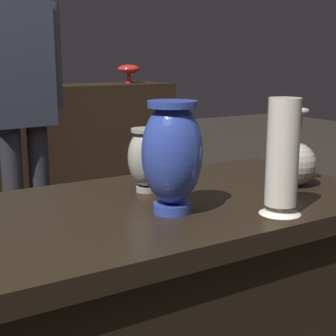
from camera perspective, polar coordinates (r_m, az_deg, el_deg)
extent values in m
cube|color=black|center=(1.32, -0.43, -4.85)|extent=(1.20, 0.64, 0.05)
cylinder|color=#2D429E|center=(1.22, 0.46, -4.55)|extent=(0.09, 0.09, 0.02)
ellipsoid|color=#2D429E|center=(1.18, 0.47, 1.69)|extent=(0.15, 0.15, 0.25)
cylinder|color=#2D429E|center=(1.17, 0.48, 7.31)|extent=(0.12, 0.12, 0.02)
cylinder|color=gray|center=(1.41, -2.49, -2.37)|extent=(0.06, 0.06, 0.02)
ellipsoid|color=gray|center=(1.39, -2.52, 1.18)|extent=(0.10, 0.10, 0.16)
cylinder|color=gray|center=(1.38, -2.55, 4.34)|extent=(0.08, 0.08, 0.01)
sphere|color=gray|center=(1.51, 14.18, 0.46)|extent=(0.13, 0.13, 0.13)
cylinder|color=gray|center=(1.49, 14.39, 4.41)|extent=(0.04, 0.04, 0.10)
torus|color=gray|center=(1.48, 14.50, 6.35)|extent=(0.07, 0.07, 0.01)
cone|color=silver|center=(1.24, 12.65, -4.58)|extent=(0.10, 0.10, 0.02)
cylinder|color=silver|center=(1.21, 12.96, 1.75)|extent=(0.08, 0.08, 0.26)
cylinder|color=red|center=(3.72, -4.48, 9.76)|extent=(0.06, 0.06, 0.01)
cylinder|color=red|center=(3.72, -4.49, 10.26)|extent=(0.03, 0.03, 0.05)
ellipsoid|color=red|center=(3.72, -4.50, 11.19)|extent=(0.17, 0.17, 0.07)
cylinder|color=#232328|center=(2.85, -14.34, -3.37)|extent=(0.11, 0.11, 0.82)
cylinder|color=#232328|center=(2.80, -17.15, -3.84)|extent=(0.11, 0.11, 0.82)
cube|color=#333847|center=(2.72, -16.66, 11.45)|extent=(0.34, 0.22, 0.65)
cylinder|color=#333847|center=(2.80, -12.81, 12.34)|extent=(0.07, 0.07, 0.55)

